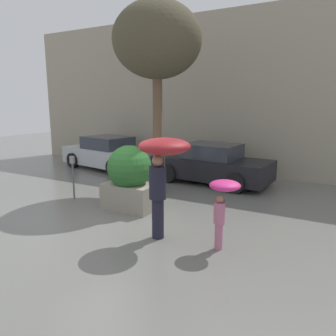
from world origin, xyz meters
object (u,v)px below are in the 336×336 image
Objects in this scene: parking_meter at (73,168)px; parked_car_near at (211,165)px; planter_box at (130,177)px; parked_car_far at (108,154)px; person_adult at (162,160)px; street_tree at (157,42)px; person_child at (223,197)px.

parked_car_near is at bearing 54.72° from parking_meter.
planter_box is 1.34× the size of parking_meter.
planter_box reaches higher than parked_car_near.
parked_car_near is at bearing -81.87° from parked_car_far.
parked_car_near is (-0.94, 4.94, -0.99)m from person_adult.
parked_car_near is 4.65m from parked_car_far.
street_tree reaches higher than person_adult.
parked_car_near is at bearing 60.81° from street_tree.
street_tree is at bearing 49.64° from parking_meter.
parked_car_far is (-3.91, 3.89, -0.22)m from planter_box.
person_adult is (1.68, -1.23, 0.77)m from planter_box.
planter_box is at bearing 1.53° from parking_meter.
person_adult is 0.50× the size of parked_car_near.
person_child is 5.51m from street_tree.
person_adult is 3.86m from parking_meter.
parked_car_far is 4.42m from parking_meter.
street_tree reaches higher than parking_meter.
parked_car_near reaches higher than parking_meter.
person_adult is at bearing -164.08° from parked_car_near.
street_tree reaches higher than planter_box.
parking_meter is (-1.63, -1.92, -3.51)m from street_tree.
street_tree is at bearing 88.92° from person_child.
person_adult is at bearing -36.16° from planter_box.
parked_car_far is at bearing 150.88° from street_tree.
parked_car_far is 0.78× the size of street_tree.
person_adult is 0.47× the size of parked_car_far.
person_child is 1.07× the size of parking_meter.
parked_car_near and parked_car_far have the same top height.
planter_box reaches higher than parked_car_far.
person_child is at bearing -115.93° from parked_car_far.
person_adult is at bearing -18.08° from parking_meter.
planter_box reaches higher than person_child.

